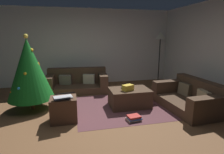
% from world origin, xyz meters
% --- Properties ---
extents(ground_plane, '(6.40, 6.40, 0.00)m').
position_xyz_m(ground_plane, '(0.00, 0.00, 0.00)').
color(ground_plane, brown).
extents(rear_partition, '(6.40, 0.12, 2.60)m').
position_xyz_m(rear_partition, '(0.00, 3.14, 1.30)').
color(rear_partition, silver).
rests_on(rear_partition, ground_plane).
extents(couch_left, '(1.88, 1.00, 0.69)m').
position_xyz_m(couch_left, '(-0.33, 2.25, 0.27)').
color(couch_left, '#473323').
rests_on(couch_left, ground_plane).
extents(couch_right, '(1.08, 1.68, 0.67)m').
position_xyz_m(couch_right, '(2.25, 0.22, 0.26)').
color(couch_right, '#473323').
rests_on(couch_right, ground_plane).
extents(ottoman, '(0.95, 0.65, 0.44)m').
position_xyz_m(ottoman, '(0.86, 0.64, 0.22)').
color(ottoman, '#473323').
rests_on(ottoman, ground_plane).
extents(gift_box, '(0.29, 0.24, 0.14)m').
position_xyz_m(gift_box, '(0.78, 0.55, 0.50)').
color(gift_box, gold).
rests_on(gift_box, ottoman).
extents(tv_remote, '(0.10, 0.17, 0.02)m').
position_xyz_m(tv_remote, '(0.72, 0.80, 0.45)').
color(tv_remote, black).
rests_on(tv_remote, ottoman).
extents(christmas_tree, '(1.03, 1.03, 1.74)m').
position_xyz_m(christmas_tree, '(-1.43, 0.99, 0.96)').
color(christmas_tree, brown).
rests_on(christmas_tree, ground_plane).
extents(side_table, '(0.52, 0.44, 0.50)m').
position_xyz_m(side_table, '(-0.69, 0.18, 0.25)').
color(side_table, '#4C3323').
rests_on(side_table, ground_plane).
extents(laptop, '(0.43, 0.45, 0.17)m').
position_xyz_m(laptop, '(-0.67, 0.12, 0.55)').
color(laptop, silver).
rests_on(laptop, side_table).
extents(book_stack, '(0.30, 0.26, 0.11)m').
position_xyz_m(book_stack, '(0.71, -0.13, 0.05)').
color(book_stack, beige).
rests_on(book_stack, ground_plane).
extents(corner_lamp, '(0.36, 0.36, 1.82)m').
position_xyz_m(corner_lamp, '(2.66, 2.71, 1.55)').
color(corner_lamp, black).
rests_on(corner_lamp, ground_plane).
extents(area_rug, '(2.60, 2.00, 0.01)m').
position_xyz_m(area_rug, '(0.86, 0.64, 0.00)').
color(area_rug, brown).
rests_on(area_rug, ground_plane).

